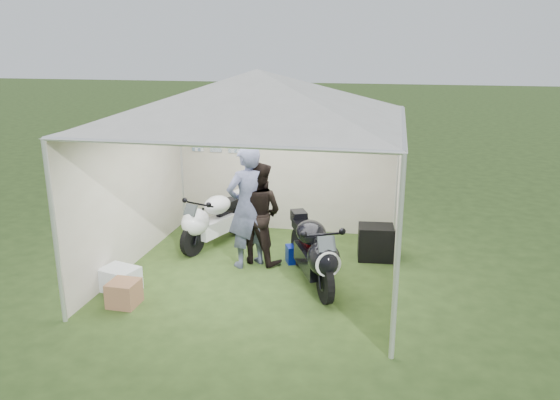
{
  "coord_description": "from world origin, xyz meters",
  "views": [
    {
      "loc": [
        1.89,
        -7.44,
        3.35
      ],
      "look_at": [
        0.25,
        0.35,
        1.04
      ],
      "focal_mm": 35.0,
      "sensor_mm": 36.0,
      "label": 1
    }
  ],
  "objects_px": {
    "canopy_tent": "(258,100)",
    "motorcycle_black": "(314,251)",
    "equipment_box": "(376,242)",
    "crate_0": "(120,279)",
    "person_blue_jacket": "(248,207)",
    "person_dark_jacket": "(258,213)",
    "paddock_stand": "(298,254)",
    "crate_1": "(124,293)",
    "motorcycle_white": "(212,219)"
  },
  "relations": [
    {
      "from": "canopy_tent",
      "to": "paddock_stand",
      "type": "height_order",
      "value": "canopy_tent"
    },
    {
      "from": "crate_0",
      "to": "equipment_box",
      "type": "bearing_deg",
      "value": 29.11
    },
    {
      "from": "canopy_tent",
      "to": "person_dark_jacket",
      "type": "height_order",
      "value": "canopy_tent"
    },
    {
      "from": "motorcycle_black",
      "to": "person_blue_jacket",
      "type": "xyz_separation_m",
      "value": [
        -1.1,
        0.51,
        0.43
      ]
    },
    {
      "from": "crate_0",
      "to": "crate_1",
      "type": "bearing_deg",
      "value": -56.19
    },
    {
      "from": "equipment_box",
      "to": "crate_0",
      "type": "xyz_separation_m",
      "value": [
        -3.45,
        -1.92,
        -0.11
      ]
    },
    {
      "from": "paddock_stand",
      "to": "equipment_box",
      "type": "distance_m",
      "value": 1.26
    },
    {
      "from": "motorcycle_black",
      "to": "crate_0",
      "type": "height_order",
      "value": "motorcycle_black"
    },
    {
      "from": "motorcycle_white",
      "to": "motorcycle_black",
      "type": "bearing_deg",
      "value": -12.58
    },
    {
      "from": "motorcycle_black",
      "to": "person_blue_jacket",
      "type": "relative_size",
      "value": 0.94
    },
    {
      "from": "motorcycle_black",
      "to": "person_dark_jacket",
      "type": "bearing_deg",
      "value": 120.14
    },
    {
      "from": "motorcycle_white",
      "to": "equipment_box",
      "type": "distance_m",
      "value": 2.74
    },
    {
      "from": "equipment_box",
      "to": "motorcycle_white",
      "type": "bearing_deg",
      "value": 179.81
    },
    {
      "from": "person_dark_jacket",
      "to": "equipment_box",
      "type": "relative_size",
      "value": 2.93
    },
    {
      "from": "person_dark_jacket",
      "to": "person_blue_jacket",
      "type": "xyz_separation_m",
      "value": [
        -0.12,
        -0.18,
        0.14
      ]
    },
    {
      "from": "person_blue_jacket",
      "to": "crate_1",
      "type": "relative_size",
      "value": 5.13
    },
    {
      "from": "canopy_tent",
      "to": "equipment_box",
      "type": "xyz_separation_m",
      "value": [
        1.7,
        0.85,
        -2.3
      ]
    },
    {
      "from": "motorcycle_black",
      "to": "person_blue_jacket",
      "type": "height_order",
      "value": "person_blue_jacket"
    },
    {
      "from": "paddock_stand",
      "to": "equipment_box",
      "type": "height_order",
      "value": "equipment_box"
    },
    {
      "from": "canopy_tent",
      "to": "motorcycle_black",
      "type": "bearing_deg",
      "value": -21.28
    },
    {
      "from": "motorcycle_black",
      "to": "paddock_stand",
      "type": "xyz_separation_m",
      "value": [
        -0.36,
        0.79,
        -0.39
      ]
    },
    {
      "from": "motorcycle_white",
      "to": "motorcycle_black",
      "type": "relative_size",
      "value": 0.96
    },
    {
      "from": "canopy_tent",
      "to": "person_blue_jacket",
      "type": "relative_size",
      "value": 2.97
    },
    {
      "from": "paddock_stand",
      "to": "crate_1",
      "type": "height_order",
      "value": "crate_1"
    },
    {
      "from": "motorcycle_black",
      "to": "crate_0",
      "type": "bearing_deg",
      "value": 171.07
    },
    {
      "from": "motorcycle_black",
      "to": "canopy_tent",
      "type": "bearing_deg",
      "value": 134.22
    },
    {
      "from": "person_blue_jacket",
      "to": "motorcycle_white",
      "type": "bearing_deg",
      "value": -85.57
    },
    {
      "from": "paddock_stand",
      "to": "equipment_box",
      "type": "xyz_separation_m",
      "value": [
        1.19,
        0.4,
        0.14
      ]
    },
    {
      "from": "person_blue_jacket",
      "to": "equipment_box",
      "type": "bearing_deg",
      "value": 154.08
    },
    {
      "from": "canopy_tent",
      "to": "motorcycle_white",
      "type": "height_order",
      "value": "canopy_tent"
    },
    {
      "from": "motorcycle_black",
      "to": "equipment_box",
      "type": "relative_size",
      "value": 3.24
    },
    {
      "from": "paddock_stand",
      "to": "person_dark_jacket",
      "type": "xyz_separation_m",
      "value": [
        -0.61,
        -0.1,
        0.67
      ]
    },
    {
      "from": "motorcycle_white",
      "to": "equipment_box",
      "type": "bearing_deg",
      "value": 19.36
    },
    {
      "from": "canopy_tent",
      "to": "crate_0",
      "type": "xyz_separation_m",
      "value": [
        -1.75,
        -1.07,
        -2.41
      ]
    },
    {
      "from": "paddock_stand",
      "to": "canopy_tent",
      "type": "bearing_deg",
      "value": -138.86
    },
    {
      "from": "equipment_box",
      "to": "crate_0",
      "type": "relative_size",
      "value": 1.11
    },
    {
      "from": "crate_0",
      "to": "person_blue_jacket",
      "type": "bearing_deg",
      "value": 39.22
    },
    {
      "from": "motorcycle_black",
      "to": "paddock_stand",
      "type": "height_order",
      "value": "motorcycle_black"
    },
    {
      "from": "equipment_box",
      "to": "crate_1",
      "type": "height_order",
      "value": "equipment_box"
    },
    {
      "from": "motorcycle_black",
      "to": "crate_0",
      "type": "xyz_separation_m",
      "value": [
        -2.62,
        -0.73,
        -0.36
      ]
    },
    {
      "from": "motorcycle_black",
      "to": "person_dark_jacket",
      "type": "relative_size",
      "value": 1.11
    },
    {
      "from": "person_dark_jacket",
      "to": "crate_1",
      "type": "distance_m",
      "value": 2.37
    },
    {
      "from": "motorcycle_black",
      "to": "paddock_stand",
      "type": "relative_size",
      "value": 4.83
    },
    {
      "from": "motorcycle_white",
      "to": "crate_1",
      "type": "distance_m",
      "value": 2.39
    },
    {
      "from": "canopy_tent",
      "to": "equipment_box",
      "type": "distance_m",
      "value": 2.98
    },
    {
      "from": "canopy_tent",
      "to": "motorcycle_white",
      "type": "relative_size",
      "value": 3.31
    },
    {
      "from": "motorcycle_black",
      "to": "person_dark_jacket",
      "type": "distance_m",
      "value": 1.23
    },
    {
      "from": "canopy_tent",
      "to": "equipment_box",
      "type": "height_order",
      "value": "canopy_tent"
    },
    {
      "from": "motorcycle_white",
      "to": "paddock_stand",
      "type": "height_order",
      "value": "motorcycle_white"
    },
    {
      "from": "motorcycle_black",
      "to": "crate_1",
      "type": "relative_size",
      "value": 4.81
    }
  ]
}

